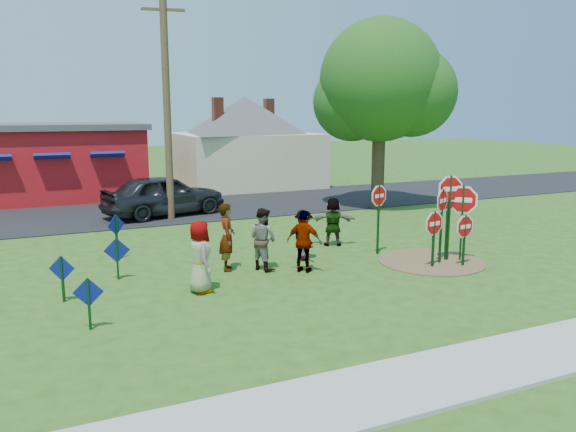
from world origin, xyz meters
The scene contains 26 objects.
ground centered at (0.00, 0.00, 0.00)m, with size 120.00×120.00×0.00m, color #234F16.
sidewalk centered at (0.00, -7.20, 0.04)m, with size 22.00×1.80×0.08m, color #9E9E99.
road centered at (0.00, 11.50, 0.02)m, with size 120.00×7.50×0.04m, color black.
dirt_patch centered at (4.50, -1.00, 0.01)m, with size 3.20×3.20×0.03m, color brown.
red_building centered at (-5.50, 17.99, 1.97)m, with size 9.40×7.69×3.90m.
cream_house centered at (5.50, 18.00, 2.92)m, with size 9.40×9.40×6.50m.
stop_sign_a centered at (4.15, -1.49, 1.20)m, with size 0.97×0.21×1.81m.
stop_sign_b centered at (3.54, 0.50, 1.70)m, with size 0.89×0.26×2.36m.
stop_sign_c centered at (5.06, -1.06, 1.95)m, with size 1.09×0.21×2.78m.
stop_sign_d centered at (5.02, -1.03, 1.76)m, with size 1.06×0.07×2.48m.
stop_sign_e centered at (5.05, -1.78, 1.10)m, with size 0.94×0.15×1.68m.
stop_sign_f centered at (5.41, -1.24, 1.74)m, with size 0.91×0.78×2.49m.
stop_sign_g centered at (4.61, -1.25, 1.68)m, with size 0.86×0.43×2.40m.
blue_diamond_a centered at (-5.53, -2.35, 0.70)m, with size 0.62×0.16×1.14m.
blue_diamond_b centered at (-5.94, -0.23, 0.70)m, with size 0.57×0.30×1.15m.
blue_diamond_c centered at (-4.47, 1.11, 0.71)m, with size 0.69×0.12×1.17m.
blue_diamond_d centered at (-4.19, 3.26, 0.89)m, with size 0.56×0.37×1.43m.
person_a centered at (-2.71, -0.88, 0.93)m, with size 0.90×0.59×1.85m, color #363D82.
person_b centered at (-1.45, 0.74, 0.98)m, with size 0.71×0.47×1.96m, color #21705C.
person_c centered at (-0.49, 0.38, 0.91)m, with size 0.88×0.69×1.82m, color brown.
person_d centered at (1.04, 0.81, 0.79)m, with size 1.01×0.58×1.57m, color #38383D.
person_e centered at (0.48, -0.37, 0.89)m, with size 1.05×0.44×1.78m, color #4B2E5D.
person_f centered at (2.80, 2.13, 0.84)m, with size 1.56×0.50×1.68m, color #265937.
suv centered at (-1.25, 9.97, 0.94)m, with size 2.13×5.29×1.80m, color #2A2A2E.
utility_pole centered at (-1.18, 9.06, 5.10)m, with size 2.35×0.59×9.69m.
leafy_tree centered at (8.56, 7.91, 5.62)m, with size 6.14×5.60×8.72m.
Camera 1 is at (-6.40, -14.29, 4.56)m, focal length 35.00 mm.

